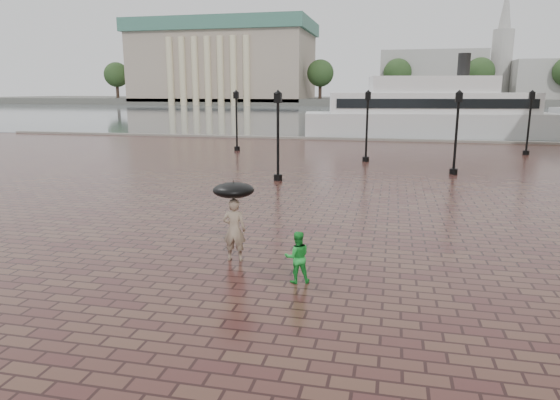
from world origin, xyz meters
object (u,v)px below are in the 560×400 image
adult_pedestrian (234,230)px  ferry_near (430,112)px  child_pedestrian (297,257)px  street_lamps (373,126)px

adult_pedestrian → ferry_near: (7.45, 39.28, 1.53)m
adult_pedestrian → child_pedestrian: size_ratio=1.36×
child_pedestrian → adult_pedestrian: bearing=-50.3°
street_lamps → adult_pedestrian: bearing=-97.9°
street_lamps → child_pedestrian: (-0.82, -21.05, -1.69)m
street_lamps → ferry_near: ferry_near is taller
adult_pedestrian → child_pedestrian: 2.29m
adult_pedestrian → child_pedestrian: adult_pedestrian is taller
adult_pedestrian → ferry_near: size_ratio=0.07×
ferry_near → child_pedestrian: bearing=-106.4°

